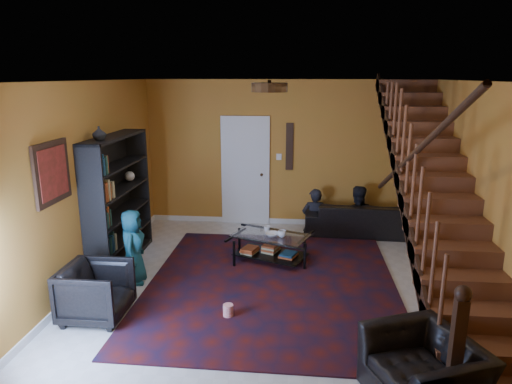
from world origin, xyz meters
TOP-DOWN VIEW (x-y plane):
  - floor at (0.00, 0.00)m, footprint 5.50×5.50m
  - room at (-1.33, 1.33)m, footprint 5.50×5.50m
  - staircase at (2.12, -0.00)m, footprint 0.95×5.02m
  - bookshelf at (-2.40, 0.60)m, footprint 0.35×1.80m
  - door at (-0.70, 2.73)m, footprint 0.82×0.05m
  - framed_picture at (-2.57, -0.90)m, footprint 0.04×0.74m
  - wall_hanging at (0.15, 2.73)m, footprint 0.14×0.03m
  - ceiling_fixture at (0.00, -0.80)m, footprint 0.40×0.40m
  - rug at (0.00, -0.03)m, footprint 3.46×3.96m
  - sofa at (1.50, 2.30)m, footprint 2.06×0.85m
  - armchair_left at (-2.05, -1.13)m, footprint 0.76×0.74m
  - armchair_right at (1.50, -2.25)m, footprint 1.13×1.20m
  - person_adult_a at (0.65, 2.35)m, footprint 0.48×0.33m
  - person_adult_b at (1.43, 2.35)m, footprint 0.68×0.54m
  - person_child at (-1.95, -0.13)m, footprint 0.41×0.57m
  - coffee_table at (-0.08, 0.83)m, footprint 1.30×1.03m
  - cup_a at (0.10, 0.76)m, footprint 0.15×0.15m
  - cup_b at (-0.14, 0.97)m, footprint 0.12×0.12m
  - bowl at (-0.05, 0.78)m, footprint 0.28×0.28m
  - vase at (-2.41, 0.10)m, footprint 0.18×0.18m
  - popcorn_bucket at (-0.47, -0.96)m, footprint 0.13×0.13m

SIDE VIEW (x-z plane):
  - floor at x=0.00m, z-range 0.00..0.00m
  - rug at x=0.00m, z-range 0.00..0.02m
  - room at x=-1.33m, z-range -2.70..2.80m
  - popcorn_bucket at x=-0.47m, z-range 0.02..0.16m
  - person_adult_a at x=0.65m, z-range -0.45..0.83m
  - person_adult_b at x=1.43m, z-range -0.45..0.90m
  - coffee_table at x=-0.08m, z-range 0.03..0.47m
  - sofa at x=1.50m, z-range 0.00..0.59m
  - armchair_right at x=1.50m, z-range 0.00..0.62m
  - armchair_left at x=-2.05m, z-range 0.00..0.69m
  - bowl at x=-0.05m, z-range 0.44..0.49m
  - cup_b at x=-0.14m, z-range 0.44..0.53m
  - cup_a at x=0.10m, z-range 0.44..0.54m
  - person_child at x=-1.95m, z-range 0.00..1.08m
  - bookshelf at x=-2.40m, z-range -0.04..1.96m
  - door at x=-0.70m, z-range 0.00..2.05m
  - staircase at x=2.12m, z-range -0.19..2.99m
  - wall_hanging at x=0.15m, z-range 1.10..2.00m
  - framed_picture at x=-2.57m, z-range 1.38..2.12m
  - vase at x=-2.41m, z-range 2.00..2.19m
  - ceiling_fixture at x=0.00m, z-range 2.69..2.79m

